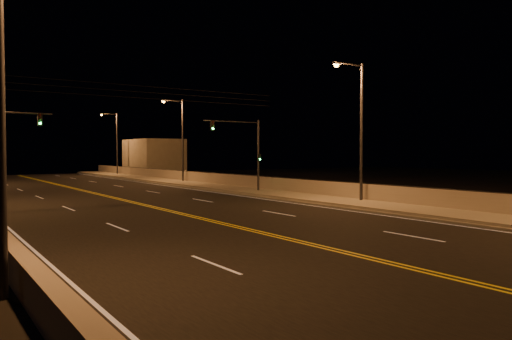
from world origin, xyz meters
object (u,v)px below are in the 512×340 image
streetlight_1 (358,123)px  streetlight_3 (115,140)px  traffic_signal_right (248,147)px  streetlight_4 (13,71)px  streetlight_2 (180,135)px

streetlight_1 → streetlight_3: size_ratio=1.00×
streetlight_1 → traffic_signal_right: (-1.53, 10.66, -1.44)m
streetlight_3 → streetlight_4: bearing=-110.0°
traffic_signal_right → streetlight_3: bearing=87.7°
streetlight_2 → traffic_signal_right: streetlight_2 is taller
traffic_signal_right → streetlight_1: bearing=-81.8°
streetlight_3 → traffic_signal_right: size_ratio=1.51×
streetlight_3 → streetlight_2: bearing=-90.0°
streetlight_2 → streetlight_3: bearing=90.0°
streetlight_3 → traffic_signal_right: streetlight_3 is taller
streetlight_1 → traffic_signal_right: 10.87m
streetlight_2 → streetlight_4: same height
streetlight_1 → traffic_signal_right: bearing=98.2°
streetlight_1 → streetlight_4: bearing=-154.5°
streetlight_4 → traffic_signal_right: (19.91, 20.89, -1.44)m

